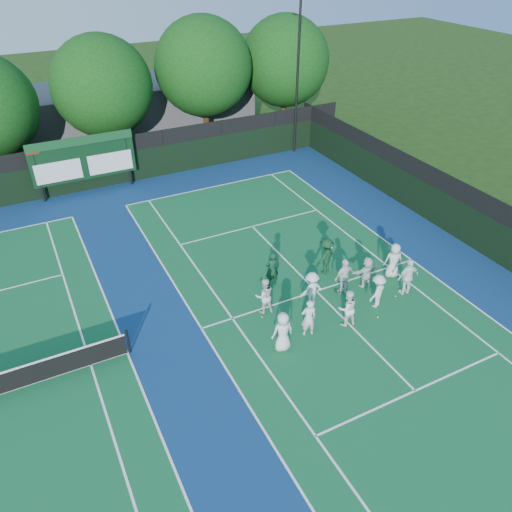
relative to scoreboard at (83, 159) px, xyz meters
name	(u,v)px	position (x,y,z in m)	size (l,w,h in m)	color
ground	(329,304)	(7.01, -15.59, -2.19)	(120.00, 120.00, 0.00)	#1D3A0F
court_apron	(189,333)	(1.01, -14.59, -2.19)	(34.00, 32.00, 0.01)	navy
near_court	(316,291)	(7.01, -14.59, -2.18)	(11.05, 23.85, 0.01)	#135D30
back_fence	(101,166)	(1.01, 0.41, -0.83)	(34.00, 0.08, 3.00)	black
divider_fence_right	(471,220)	(16.01, -14.59, -0.83)	(0.08, 32.00, 3.00)	black
scoreboard	(83,159)	(0.00, 0.00, 0.00)	(6.00, 0.21, 3.55)	black
clubhouse	(130,110)	(5.01, 8.41, -0.19)	(18.00, 6.00, 4.00)	#57575C
light_pole_right	(298,60)	(14.51, 0.11, 4.11)	(1.20, 0.30, 10.12)	black
tree_c	(105,88)	(2.62, 3.99, 2.78)	(6.32, 6.32, 8.30)	#301F0D
tree_d	(205,69)	(9.51, 3.99, 3.25)	(6.60, 6.60, 8.91)	#301F0D
tree_e	(286,63)	(15.86, 3.99, 2.99)	(6.44, 6.44, 8.58)	#301F0D
tennis_ball_0	(290,344)	(4.25, -16.99, -2.16)	(0.07, 0.07, 0.07)	yellow
tennis_ball_1	(338,290)	(7.94, -14.97, -2.16)	(0.07, 0.07, 0.07)	yellow
tennis_ball_2	(396,296)	(9.90, -16.50, -2.16)	(0.07, 0.07, 0.07)	yellow
tennis_ball_3	(262,317)	(4.04, -15.07, -2.16)	(0.07, 0.07, 0.07)	yellow
tennis_ball_5	(378,317)	(8.32, -17.26, -2.16)	(0.07, 0.07, 0.07)	yellow
player_front_0	(283,332)	(3.90, -17.03, -1.34)	(0.83, 0.54, 1.70)	white
player_front_1	(309,318)	(5.19, -16.78, -1.35)	(0.62, 0.40, 1.69)	silver
player_front_2	(347,308)	(6.89, -16.96, -1.36)	(0.81, 0.63, 1.66)	white
player_front_3	(377,291)	(8.72, -16.57, -1.41)	(1.01, 0.58, 1.56)	white
player_front_4	(408,277)	(10.44, -16.46, -1.30)	(1.04, 0.43, 1.78)	white
player_back_0	(264,296)	(4.30, -14.75, -1.37)	(0.80, 0.62, 1.65)	silver
player_back_1	(311,289)	(6.31, -15.21, -1.39)	(1.04, 0.60, 1.60)	white
player_back_2	(344,276)	(7.99, -15.18, -1.31)	(1.03, 0.43, 1.76)	white
player_back_3	(366,272)	(9.20, -15.20, -1.44)	(1.39, 0.44, 1.50)	white
player_back_4	(394,260)	(10.75, -15.15, -1.33)	(0.84, 0.55, 1.72)	silver
coach_left	(272,269)	(5.46, -13.28, -1.32)	(0.64, 0.42, 1.74)	#0E3620
coach_right	(326,256)	(8.15, -13.51, -1.28)	(1.17, 0.67, 1.82)	#0F381D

